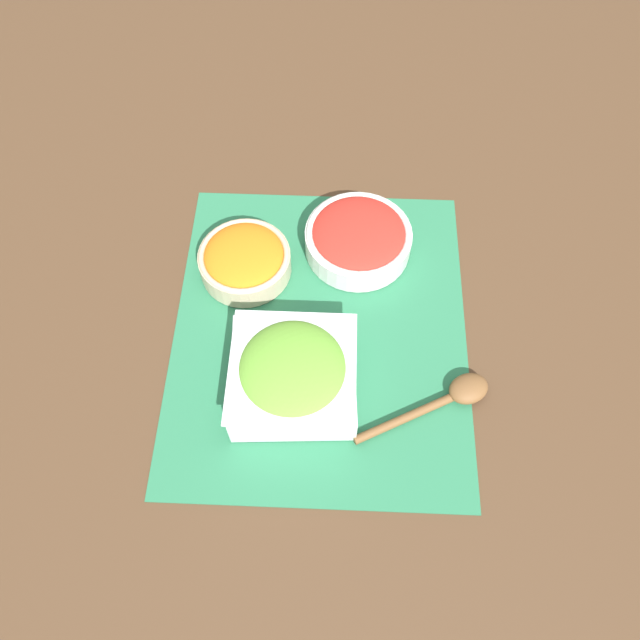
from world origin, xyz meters
The scene contains 6 objects.
ground_plane centered at (0.00, 0.00, 0.00)m, with size 3.00×3.00×0.00m, color #513823.
placemat centered at (0.00, 0.00, 0.00)m, with size 0.51×0.42×0.00m.
lettuce_bowl centered at (-0.09, 0.03, 0.04)m, with size 0.17×0.17×0.07m.
tomato_bowl centered at (0.15, -0.05, 0.03)m, with size 0.16×0.16×0.05m.
carrot_bowl centered at (0.10, 0.12, 0.03)m, with size 0.14×0.14×0.05m.
wooden_spoon centered at (-0.10, -0.18, 0.01)m, with size 0.11×0.19×0.02m.
Camera 1 is at (-0.43, -0.02, 0.80)m, focal length 35.00 mm.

